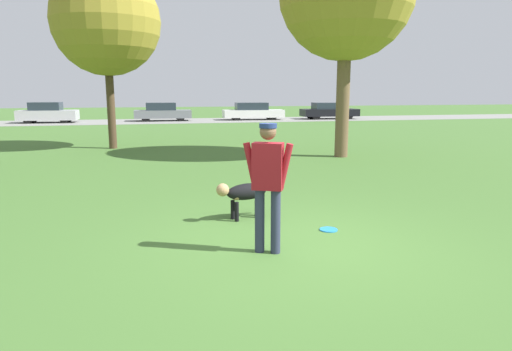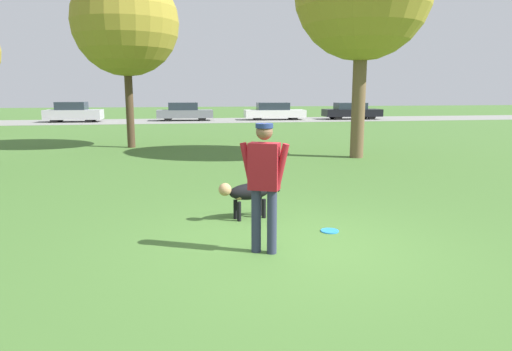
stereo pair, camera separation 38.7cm
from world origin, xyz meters
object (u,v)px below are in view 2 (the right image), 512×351
object	(u,v)px
person	(264,177)
parked_car_grey	(184,112)
tree_mid_center	(125,23)
parked_car_white	(274,112)
parked_car_black	(351,111)
dog	(246,193)
frisbee	(330,231)
parked_car_silver	(73,112)

from	to	relation	value
person	parked_car_grey	distance (m)	28.78
person	tree_mid_center	bearing A→B (deg)	128.51
parked_car_white	parked_car_black	xyz separation A→B (m)	(6.12, -0.30, 0.01)
dog	frisbee	world-z (taller)	dog
parked_car_grey	parked_car_black	size ratio (longest dim) A/B	0.91
person	dog	distance (m)	1.77
tree_mid_center	person	bearing A→B (deg)	-77.42
tree_mid_center	parked_car_black	size ratio (longest dim) A/B	1.47
dog	frisbee	bearing A→B (deg)	125.52
person	dog	bearing A→B (deg)	114.99
tree_mid_center	parked_car_silver	world-z (taller)	tree_mid_center
parked_car_silver	dog	bearing A→B (deg)	-71.43
dog	parked_car_grey	bearing A→B (deg)	-104.61
person	parked_car_black	xyz separation A→B (m)	(12.58, 28.26, -0.39)
dog	frisbee	size ratio (longest dim) A/B	4.06
person	frisbee	distance (m)	1.73
parked_car_white	parked_car_black	size ratio (longest dim) A/B	1.04
dog	parked_car_grey	size ratio (longest dim) A/B	0.27
parked_car_grey	frisbee	bearing A→B (deg)	-85.65
person	parked_car_silver	size ratio (longest dim) A/B	0.45
frisbee	parked_car_white	world-z (taller)	parked_car_white
parked_car_silver	parked_car_grey	xyz separation A→B (m)	(7.79, 0.21, -0.03)
parked_car_silver	parked_car_black	distance (m)	20.69
tree_mid_center	parked_car_grey	xyz separation A→B (m)	(2.46, 16.33, -3.99)
tree_mid_center	parked_car_silver	bearing A→B (deg)	108.30
person	parked_car_silver	distance (m)	29.70
parked_car_silver	parked_car_black	bearing A→B (deg)	0.88
frisbee	parked_car_black	size ratio (longest dim) A/B	0.06
parked_car_black	parked_car_grey	bearing A→B (deg)	-179.67
person	parked_car_grey	bearing A→B (deg)	116.56
parked_car_silver	frisbee	bearing A→B (deg)	-69.80
person	tree_mid_center	size ratio (longest dim) A/B	0.26
parked_car_white	parked_car_black	distance (m)	6.13
parked_car_grey	parked_car_black	bearing A→B (deg)	-1.02
person	parked_car_silver	bearing A→B (deg)	131.77
frisbee	parked_car_white	xyz separation A→B (m)	(5.27, 27.83, 0.63)
parked_car_silver	parked_car_black	xyz separation A→B (m)	(20.69, -0.31, -0.04)
parked_car_black	frisbee	bearing A→B (deg)	-109.86
dog	tree_mid_center	distance (m)	11.90
frisbee	parked_car_grey	xyz separation A→B (m)	(-1.51, 28.04, 0.65)
person	parked_car_grey	xyz separation A→B (m)	(-0.32, 28.77, -0.37)
dog	tree_mid_center	size ratio (longest dim) A/B	0.17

